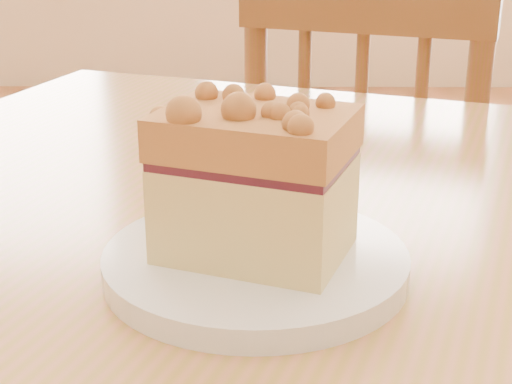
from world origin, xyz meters
The scene contains 4 objects.
cafe_table_main centered at (-0.04, 0.28, 0.65)m, with size 1.43×1.19×0.75m.
cafe_chair_main centered at (-0.01, 0.91, 0.45)m, with size 0.51×0.51×0.89m.
plate centered at (-0.20, 0.17, 0.76)m, with size 0.22×0.22×0.02m.
cake_slice centered at (-0.20, 0.17, 0.82)m, with size 0.15×0.13×0.12m.
Camera 1 is at (-0.20, -0.33, 1.00)m, focal length 55.00 mm.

